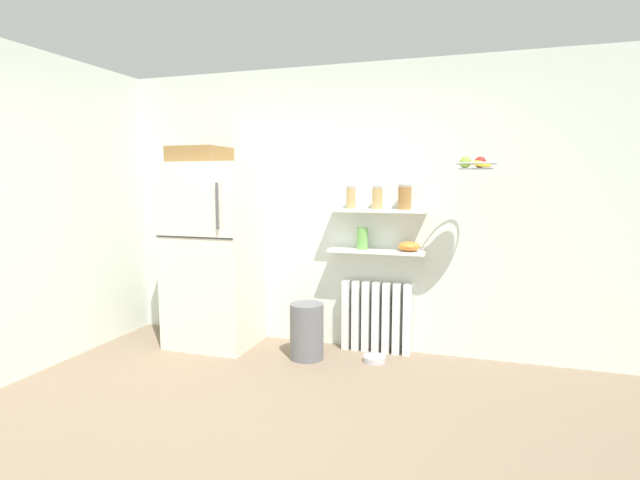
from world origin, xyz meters
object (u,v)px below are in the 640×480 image
Objects in this scene: storage_jar_2 at (405,197)px; pet_food_bowl at (375,359)px; storage_jar_0 at (351,198)px; radiator at (376,317)px; trash_bin at (307,331)px; refrigerator at (213,251)px; shelf_bowl at (409,246)px; storage_jar_1 at (377,198)px; vase at (362,238)px; hanging_fruit_basket at (475,164)px.

storage_jar_2 reaches higher than pet_food_bowl.
pet_food_bowl is at bearing -40.34° from storage_jar_0.
storage_jar_2 is at bearing -7.12° from radiator.
trash_bin is at bearing -146.19° from radiator.
trash_bin is (-0.30, -0.34, -1.16)m from storage_jar_0.
shelf_bowl is (1.81, 0.22, 0.09)m from refrigerator.
radiator is at bearing 174.03° from shelf_bowl.
pet_food_bowl is (0.04, -0.24, -1.38)m from storage_jar_1.
vase is 1.00× the size of pet_food_bowl.
refrigerator reaches higher than storage_jar_0.
radiator is 3.36× the size of shelf_bowl.
storage_jar_2 is at bearing 23.10° from trash_bin.
shelf_bowl is 0.98× the size of pet_food_bowl.
storage_jar_1 is (1.52, 0.22, 0.51)m from refrigerator.
vase is 1.06m from pet_food_bowl.
storage_jar_0 is at bearing 166.26° from hanging_fruit_basket.
radiator is 3.30× the size of vase.
shelf_bowl is 0.61× the size of hanging_fruit_basket.
storage_jar_0 is 1.12m from hanging_fruit_basket.
storage_jar_1 is 1.33m from trash_bin.
refrigerator reaches higher than pet_food_bowl.
hanging_fruit_basket is at bearing -24.19° from storage_jar_2.
shelf_bowl reaches higher than trash_bin.
storage_jar_0 is at bearing 47.71° from trash_bin.
storage_jar_2 reaches higher than shelf_bowl.
storage_jar_0 is 0.67m from shelf_bowl.
radiator is 0.73m from shelf_bowl.
refrigerator reaches higher than radiator.
storage_jar_0 is 0.24m from storage_jar_1.
storage_jar_2 is at bearing 0.00° from vase.
radiator is 3.20× the size of storage_jar_0.
refrigerator is 2.47m from hanging_fruit_basket.
pet_food_bowl is at bearing -135.53° from shelf_bowl.
storage_jar_2 is (0.48, 0.00, 0.01)m from storage_jar_0.
radiator is 0.73m from vase.
refrigerator is 1.40m from storage_jar_0.
storage_jar_1 is at bearing -90.00° from radiator.
vase is at bearing 0.00° from storage_jar_0.
storage_jar_0 is 1.25m from trash_bin.
refrigerator is at bearing 173.24° from trash_bin.
shelf_bowl is at bearing 6.92° from refrigerator.
radiator is 0.40m from pet_food_bowl.
trash_bin is (-0.41, -0.34, -0.80)m from vase.
storage_jar_2 is 0.53m from vase.
storage_jar_2 is at bearing 180.00° from shelf_bowl.
storage_jar_2 reaches higher than trash_bin.
storage_jar_0 is at bearing -180.00° from storage_jar_2.
storage_jar_1 is at bearing 31.58° from trash_bin.
hanging_fruit_basket reaches higher than vase.
storage_jar_0 is 0.38m from vase.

